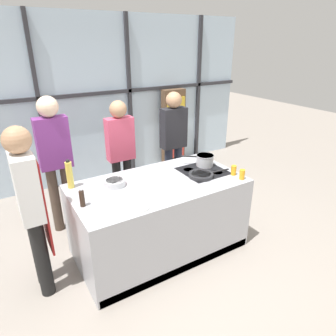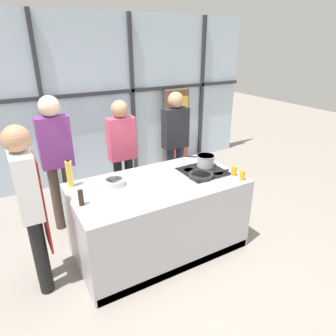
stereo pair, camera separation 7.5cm
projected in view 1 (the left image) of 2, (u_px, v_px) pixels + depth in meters
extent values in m
plane|color=gray|center=(159.00, 247.00, 3.72)|extent=(18.00, 18.00, 0.00)
cube|color=silver|center=(87.00, 102.00, 5.07)|extent=(6.40, 0.04, 2.80)
cube|color=#2D2D33|center=(87.00, 94.00, 4.97)|extent=(6.40, 0.06, 0.06)
cube|color=#2D2D33|center=(40.00, 108.00, 4.66)|extent=(0.06, 0.06, 2.80)
cube|color=#2D2D33|center=(130.00, 98.00, 5.40)|extent=(0.06, 0.06, 2.80)
cube|color=#2D2D33|center=(198.00, 91.00, 6.13)|extent=(0.06, 0.06, 2.80)
cube|color=brown|center=(173.00, 128.00, 5.96)|extent=(0.46, 0.16, 1.51)
cube|color=red|center=(176.00, 149.00, 6.05)|extent=(0.39, 0.03, 0.33)
cube|color=teal|center=(176.00, 128.00, 5.87)|extent=(0.39, 0.03, 0.33)
cube|color=gold|center=(176.00, 106.00, 5.70)|extent=(0.39, 0.03, 0.33)
cube|color=#A8AAB2|center=(159.00, 217.00, 3.54)|extent=(1.94, 1.04, 0.90)
cube|color=black|center=(203.00, 171.00, 3.67)|extent=(0.52, 0.52, 0.01)
cube|color=black|center=(182.00, 268.00, 3.30)|extent=(1.90, 0.03, 0.10)
cylinder|color=#38383D|center=(201.00, 177.00, 3.51)|extent=(0.13, 0.13, 0.01)
cylinder|color=#38383D|center=(217.00, 173.00, 3.63)|extent=(0.13, 0.13, 0.01)
cylinder|color=#38383D|center=(189.00, 170.00, 3.71)|extent=(0.13, 0.13, 0.01)
cylinder|color=#38383D|center=(205.00, 166.00, 3.83)|extent=(0.13, 0.13, 0.01)
cylinder|color=black|center=(39.00, 247.00, 3.04)|extent=(0.14, 0.14, 0.86)
cylinder|color=black|center=(42.00, 258.00, 2.89)|extent=(0.14, 0.14, 0.86)
cube|color=white|center=(26.00, 186.00, 2.67)|extent=(0.19, 0.42, 0.62)
sphere|color=tan|center=(17.00, 140.00, 2.50)|extent=(0.24, 0.24, 0.24)
cube|color=maroon|center=(43.00, 205.00, 2.81)|extent=(0.02, 0.36, 0.95)
cylinder|color=#47382D|center=(69.00, 197.00, 4.00)|extent=(0.12, 0.12, 0.89)
cylinder|color=#47382D|center=(55.00, 200.00, 3.91)|extent=(0.12, 0.12, 0.89)
cube|color=#7A3384|center=(53.00, 143.00, 3.65)|extent=(0.39, 0.18, 0.64)
sphere|color=beige|center=(47.00, 107.00, 3.48)|extent=(0.25, 0.25, 0.25)
cylinder|color=black|center=(128.00, 184.00, 4.43)|extent=(0.12, 0.12, 0.82)
cylinder|color=black|center=(118.00, 187.00, 4.34)|extent=(0.12, 0.12, 0.82)
cube|color=#DB4C6B|center=(120.00, 139.00, 4.11)|extent=(0.38, 0.17, 0.59)
sphere|color=tan|center=(118.00, 109.00, 3.94)|extent=(0.23, 0.23, 0.23)
cylinder|color=#232838|center=(178.00, 171.00, 4.84)|extent=(0.13, 0.13, 0.84)
cylinder|color=#232838|center=(169.00, 173.00, 4.76)|extent=(0.13, 0.13, 0.84)
cube|color=#232328|center=(174.00, 128.00, 4.51)|extent=(0.39, 0.18, 0.61)
sphere|color=tan|center=(174.00, 100.00, 4.35)|extent=(0.24, 0.24, 0.24)
cylinder|color=#232326|center=(201.00, 175.00, 3.50)|extent=(0.29, 0.29, 0.04)
cylinder|color=#B26B2D|center=(201.00, 174.00, 3.49)|extent=(0.23, 0.23, 0.01)
cylinder|color=#232326|center=(220.00, 171.00, 3.59)|extent=(0.23, 0.05, 0.02)
cylinder|color=silver|center=(205.00, 160.00, 3.80)|extent=(0.22, 0.22, 0.14)
cylinder|color=silver|center=(205.00, 155.00, 3.77)|extent=(0.23, 0.23, 0.01)
cylinder|color=black|center=(189.00, 156.00, 3.80)|extent=(0.17, 0.14, 0.02)
cylinder|color=white|center=(136.00, 206.00, 2.88)|extent=(0.27, 0.27, 0.01)
cylinder|color=silver|center=(115.00, 183.00, 3.28)|extent=(0.23, 0.23, 0.07)
cylinder|color=#4C4C51|center=(114.00, 180.00, 3.27)|extent=(0.19, 0.19, 0.01)
cylinder|color=#E0CC4C|center=(70.00, 175.00, 3.20)|extent=(0.07, 0.07, 0.30)
cylinder|color=black|center=(68.00, 161.00, 3.13)|extent=(0.04, 0.04, 0.02)
cylinder|color=#332319|center=(82.00, 199.00, 2.86)|extent=(0.05, 0.05, 0.16)
sphere|color=#B2B2B7|center=(81.00, 190.00, 2.82)|extent=(0.03, 0.03, 0.03)
cylinder|color=orange|center=(242.00, 174.00, 3.43)|extent=(0.06, 0.06, 0.12)
cylinder|color=orange|center=(234.00, 170.00, 3.54)|extent=(0.06, 0.06, 0.12)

